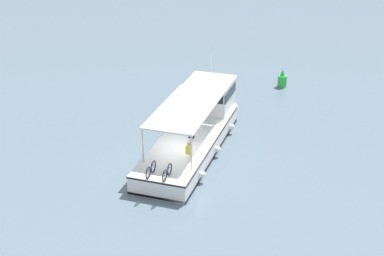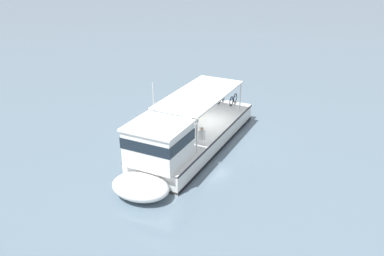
# 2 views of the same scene
# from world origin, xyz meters

# --- Properties ---
(ground_plane) EXTENTS (400.00, 400.00, 0.00)m
(ground_plane) POSITION_xyz_m (0.00, 0.00, 0.00)
(ground_plane) COLOR slate
(ferry_main) EXTENTS (8.68, 12.68, 5.32)m
(ferry_main) POSITION_xyz_m (-1.28, 2.72, 1.02)
(ferry_main) COLOR white
(ferry_main) RESTS_ON ground
(channel_buoy) EXTENTS (0.70, 0.70, 1.40)m
(channel_buoy) POSITION_xyz_m (-3.46, 14.18, 0.57)
(channel_buoy) COLOR green
(channel_buoy) RESTS_ON ground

